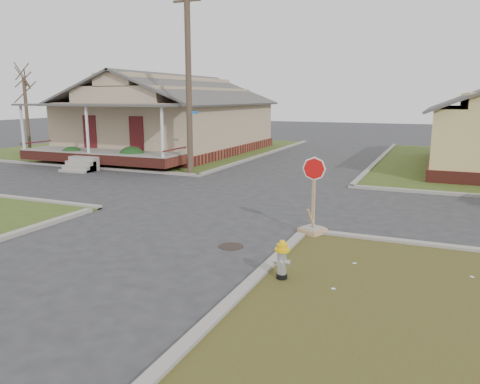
% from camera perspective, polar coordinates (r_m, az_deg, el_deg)
% --- Properties ---
extents(ground, '(120.00, 120.00, 0.00)m').
position_cam_1_polar(ground, '(13.33, -8.89, -4.82)').
color(ground, '#2B2C2E').
rests_on(ground, ground).
extents(verge_far_left, '(19.00, 19.00, 0.05)m').
position_cam_1_polar(verge_far_left, '(35.19, -11.38, 5.26)').
color(verge_far_left, '#364A1A').
rests_on(verge_far_left, ground).
extents(curbs, '(80.00, 40.00, 0.12)m').
position_cam_1_polar(curbs, '(17.63, -0.28, -0.66)').
color(curbs, gray).
rests_on(curbs, ground).
extents(manhole, '(0.64, 0.64, 0.01)m').
position_cam_1_polar(manhole, '(11.91, -1.11, -6.64)').
color(manhole, black).
rests_on(manhole, ground).
extents(corner_house, '(10.10, 15.50, 5.30)m').
position_cam_1_polar(corner_house, '(32.28, -8.43, 8.83)').
color(corner_house, maroon).
rests_on(corner_house, ground).
extents(utility_pole, '(1.80, 0.28, 9.00)m').
position_cam_1_polar(utility_pole, '(22.62, -6.30, 13.83)').
color(utility_pole, '#403025').
rests_on(utility_pole, ground).
extents(tree_far_left, '(0.22, 0.22, 4.90)m').
position_cam_1_polar(tree_far_left, '(33.76, -24.54, 8.42)').
color(tree_far_left, '#403025').
rests_on(tree_far_left, verge_far_left).
extents(fire_hydrant, '(0.31, 0.31, 0.83)m').
position_cam_1_polar(fire_hydrant, '(9.67, 5.16, -7.95)').
color(fire_hydrant, black).
rests_on(fire_hydrant, ground).
extents(stop_sign, '(0.60, 0.59, 2.12)m').
position_cam_1_polar(stop_sign, '(12.90, 8.87, -3.04)').
color(stop_sign, tan).
rests_on(stop_sign, ground).
extents(hedge_left, '(1.37, 1.12, 1.04)m').
position_cam_1_polar(hedge_left, '(27.23, -19.82, 4.19)').
color(hedge_left, '#163C16').
rests_on(hedge_left, verge_far_left).
extents(hedge_right, '(1.48, 1.21, 1.13)m').
position_cam_1_polar(hedge_right, '(25.18, -13.03, 4.13)').
color(hedge_right, '#163C16').
rests_on(hedge_right, verge_far_left).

